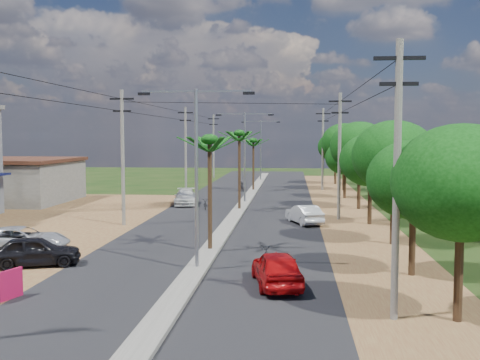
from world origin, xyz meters
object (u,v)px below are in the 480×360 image
Objects in this scene: car_red_near at (277,269)px; moto_rider_east at (267,258)px; car_white_far at (185,198)px; car_silver_mid at (304,215)px; roadside_sign at (8,286)px; car_parked_dark at (35,252)px; car_parked_silver at (21,241)px.

car_red_near reaches higher than moto_rider_east.
car_red_near reaches higher than car_white_far.
car_silver_mid is 2.27× the size of moto_rider_east.
car_silver_mid is (1.40, 16.01, -0.07)m from car_red_near.
moto_rider_east is 10.87m from roadside_sign.
car_parked_dark is 5.40m from roadside_sign.
car_silver_mid is 18.46m from car_parked_dark.
car_parked_silver is at bearing 131.58° from roadside_sign.
car_silver_mid is at bearing -106.94° from moto_rider_east.
moto_rider_east is at bearing -107.35° from car_parked_silver.
car_white_far is at bearing 105.67° from roadside_sign.
roadside_sign is (-9.10, -5.95, 0.11)m from moto_rider_east.
car_parked_silver is 3.69× the size of roadside_sign.
car_white_far is 0.93× the size of car_parked_silver.
car_white_far reaches higher than roadside_sign.
car_red_near reaches higher than car_parked_silver.
car_parked_dark reaches higher than car_parked_silver.
car_silver_mid is 18.17m from car_parked_silver.
moto_rider_east is at bearing 60.79° from car_silver_mid.
roadside_sign is at bearing 24.82° from moto_rider_east.
car_white_far reaches higher than moto_rider_east.
moto_rider_east is (8.06, -22.51, -0.21)m from car_white_far.
car_red_near is 1.07× the size of car_silver_mid.
car_red_near is 16.07m from car_silver_mid.
car_parked_silver is 1.19× the size of car_parked_dark.
car_parked_dark is (-2.50, -23.26, 0.03)m from car_white_far.
roadside_sign is (-9.65, -2.78, -0.15)m from car_red_near.
car_silver_mid is 0.96× the size of car_parked_dark.
roadside_sign is at bearing 176.47° from car_parked_dark.
roadside_sign is at bearing 38.95° from car_silver_mid.
car_parked_dark is at bearing -151.59° from car_parked_silver.
roadside_sign is (3.46, -7.85, -0.11)m from car_parked_silver.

